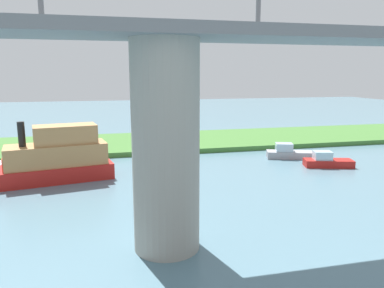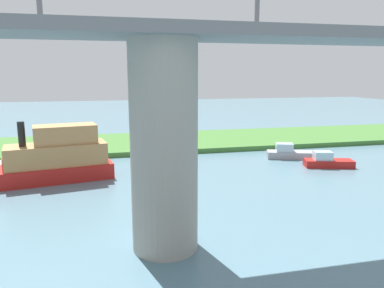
# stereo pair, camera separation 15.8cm
# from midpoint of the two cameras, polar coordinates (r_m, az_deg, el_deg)

# --- Properties ---
(ground_plane) EXTENTS (160.00, 160.00, 0.00)m
(ground_plane) POSITION_cam_midpoint_polar(r_m,az_deg,el_deg) (36.85, -3.86, -1.74)
(ground_plane) COLOR slate
(grassy_bank) EXTENTS (80.00, 12.00, 0.50)m
(grassy_bank) POSITION_cam_midpoint_polar(r_m,az_deg,el_deg) (42.62, -5.19, 0.28)
(grassy_bank) COLOR #427533
(grassy_bank) RESTS_ON ground
(bridge_pylon) EXTENTS (3.00, 3.00, 9.43)m
(bridge_pylon) POSITION_cam_midpoint_polar(r_m,az_deg,el_deg) (16.44, -4.04, -0.62)
(bridge_pylon) COLOR #9E998E
(bridge_pylon) RESTS_ON ground
(bridge_span) EXTENTS (70.92, 4.30, 3.25)m
(bridge_span) POSITION_cam_midpoint_polar(r_m,az_deg,el_deg) (16.26, -4.31, 17.70)
(bridge_span) COLOR slate
(bridge_span) RESTS_ON bridge_pylon
(person_on_bank) EXTENTS (0.48, 0.48, 1.39)m
(person_on_bank) POSITION_cam_midpoint_polar(r_m,az_deg,el_deg) (39.24, -6.63, 0.76)
(person_on_bank) COLOR #2D334C
(person_on_bank) RESTS_ON grassy_bank
(mooring_post) EXTENTS (0.20, 0.20, 0.80)m
(mooring_post) POSITION_cam_midpoint_polar(r_m,az_deg,el_deg) (38.20, -1.22, 0.10)
(mooring_post) COLOR brown
(mooring_post) RESTS_ON grassy_bank
(riverboat_paddlewheel) EXTENTS (9.36, 4.56, 4.58)m
(riverboat_paddlewheel) POSITION_cam_midpoint_polar(r_m,az_deg,el_deg) (29.71, -20.26, -2.08)
(riverboat_paddlewheel) COLOR red
(riverboat_paddlewheel) RESTS_ON ground
(motorboat_red) EXTENTS (4.58, 2.85, 1.44)m
(motorboat_red) POSITION_cam_midpoint_polar(r_m,az_deg,el_deg) (36.61, 14.77, -1.34)
(motorboat_red) COLOR #99999E
(motorboat_red) RESTS_ON ground
(motorboat_white) EXTENTS (4.33, 2.52, 1.36)m
(motorboat_white) POSITION_cam_midpoint_polar(r_m,az_deg,el_deg) (34.24, 20.21, -2.52)
(motorboat_white) COLOR red
(motorboat_white) RESTS_ON ground
(houseboat_blue) EXTENTS (4.66, 2.29, 1.49)m
(houseboat_blue) POSITION_cam_midpoint_polar(r_m,az_deg,el_deg) (33.07, -3.93, -2.25)
(houseboat_blue) COLOR #1E232D
(houseboat_blue) RESTS_ON ground
(skiff_small) EXTENTS (4.75, 1.94, 1.55)m
(skiff_small) POSITION_cam_midpoint_polar(r_m,az_deg,el_deg) (34.46, -24.63, -2.65)
(skiff_small) COLOR white
(skiff_small) RESTS_ON ground
(marker_buoy) EXTENTS (0.50, 0.50, 0.50)m
(marker_buoy) POSITION_cam_midpoint_polar(r_m,az_deg,el_deg) (23.07, -3.16, -8.76)
(marker_buoy) COLOR orange
(marker_buoy) RESTS_ON ground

